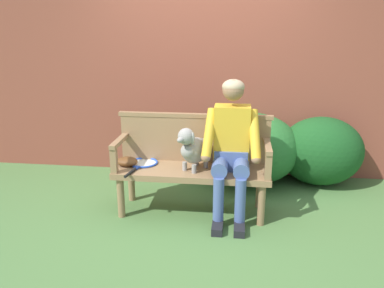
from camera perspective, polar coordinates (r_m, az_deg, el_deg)
ground_plane at (r=3.97m, az=0.00°, el=-9.94°), size 40.00×40.00×0.00m
brick_garden_fence at (r=4.82m, az=1.87°, el=12.22°), size 8.00×0.30×2.79m
hedge_bush_mid_left at (r=4.74m, az=18.53°, el=-1.01°), size 0.96×0.74×0.81m
hedge_bush_far_left at (r=4.61m, az=8.87°, el=-0.64°), size 1.11×0.98×0.84m
hedge_bush_mid_right at (r=4.70m, az=2.90°, el=-0.55°), size 0.73×0.50×0.77m
garden_bench at (r=3.81m, az=0.00°, el=-4.53°), size 1.51×0.50×0.47m
bench_backrest at (r=3.91m, az=0.39°, el=1.01°), size 1.55×0.06×0.50m
bench_armrest_left_end at (r=3.78m, az=-11.00°, el=-0.71°), size 0.06×0.50×0.28m
bench_armrest_right_end at (r=3.62m, az=11.16°, el=-1.55°), size 0.06×0.50×0.28m
person_seated at (r=3.66m, az=5.86°, el=0.02°), size 0.56×0.65×1.34m
dog_on_bench at (r=3.67m, az=0.14°, el=-0.64°), size 0.34×0.42×0.44m
tennis_racket at (r=3.92m, az=-7.34°, el=-2.88°), size 0.34×0.58×0.03m
baseball_glove at (r=3.89m, az=-9.59°, el=-2.57°), size 0.24×0.20×0.09m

